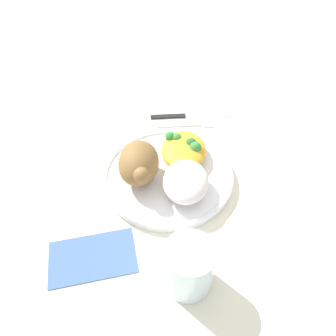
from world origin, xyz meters
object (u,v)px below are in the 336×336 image
(knife, at_px, (185,115))
(plate, at_px, (168,175))
(fork, at_px, (190,124))
(water_glass, at_px, (189,267))
(mac_cheese_with_broccoli, at_px, (184,149))
(rice_pile, at_px, (186,181))
(roasted_chicken, at_px, (139,164))
(napkin, at_px, (92,257))

(knife, bearing_deg, plate, -7.49)
(fork, bearing_deg, water_glass, 0.56)
(mac_cheese_with_broccoli, relative_size, water_glass, 1.26)
(rice_pile, relative_size, knife, 0.51)
(plate, relative_size, roasted_chicken, 2.39)
(mac_cheese_with_broccoli, distance_m, fork, 0.12)
(roasted_chicken, distance_m, knife, 0.23)
(rice_pile, height_order, napkin, rice_pile)
(rice_pile, distance_m, knife, 0.24)
(rice_pile, bearing_deg, knife, -178.11)
(plate, distance_m, roasted_chicken, 0.07)
(fork, bearing_deg, plate, -13.38)
(napkin, bearing_deg, plate, 147.98)
(mac_cheese_with_broccoli, xyz_separation_m, water_glass, (0.25, 0.02, 0.01))
(rice_pile, xyz_separation_m, water_glass, (0.16, 0.01, 0.00))
(rice_pile, distance_m, mac_cheese_with_broccoli, 0.09)
(plate, relative_size, rice_pile, 2.52)
(mac_cheese_with_broccoli, xyz_separation_m, fork, (-0.12, 0.01, -0.03))
(roasted_chicken, xyz_separation_m, fork, (-0.18, 0.09, -0.05))
(fork, bearing_deg, napkin, -23.60)
(plate, bearing_deg, fork, 166.62)
(fork, distance_m, napkin, 0.37)
(mac_cheese_with_broccoli, distance_m, knife, 0.15)
(roasted_chicken, distance_m, napkin, 0.18)
(roasted_chicken, xyz_separation_m, rice_pile, (0.03, 0.08, -0.01))
(plate, distance_m, napkin, 0.20)
(knife, relative_size, napkin, 1.41)
(fork, bearing_deg, roasted_chicken, -26.78)
(roasted_chicken, bearing_deg, fork, 153.22)
(plate, bearing_deg, napkin, -32.02)
(fork, relative_size, knife, 0.75)
(water_glass, bearing_deg, mac_cheese_with_broccoli, -176.48)
(roasted_chicken, xyz_separation_m, mac_cheese_with_broccoli, (-0.06, 0.08, -0.02))
(mac_cheese_with_broccoli, height_order, fork, mac_cheese_with_broccoli)
(mac_cheese_with_broccoli, bearing_deg, fork, 174.25)
(fork, relative_size, napkin, 1.06)
(roasted_chicken, bearing_deg, water_glass, 26.65)
(mac_cheese_with_broccoli, relative_size, napkin, 0.81)
(plate, relative_size, knife, 1.29)
(plate, xyz_separation_m, napkin, (0.17, -0.11, -0.01))
(knife, xyz_separation_m, napkin, (0.37, -0.13, -0.00))
(water_glass, bearing_deg, plate, -168.06)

